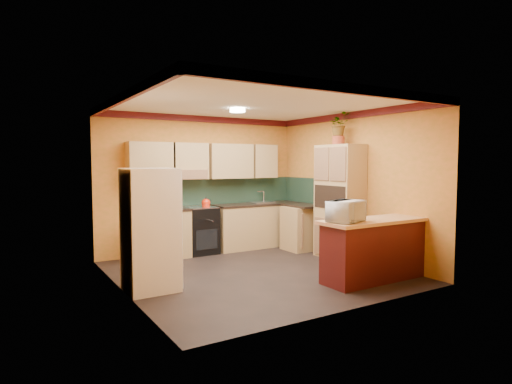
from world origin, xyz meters
TOP-DOWN VIEW (x-y plane):
  - room_shell at (0.02, 0.28)m, footprint 4.24×4.24m
  - base_cabinets_back at (0.46, 1.80)m, footprint 3.65×0.60m
  - countertop_back at (0.46, 1.80)m, footprint 3.65×0.62m
  - stove at (-0.17, 1.80)m, footprint 0.58×0.58m
  - kettle at (-0.07, 1.75)m, footprint 0.17×0.17m
  - sink at (1.23, 1.80)m, footprint 0.48×0.40m
  - base_cabinets_right at (1.80, 1.05)m, footprint 0.60×0.80m
  - countertop_right at (1.80, 1.05)m, footprint 0.62×0.80m
  - fridge at (-1.75, -0.05)m, footprint 0.68×0.66m
  - pantry at (1.85, 0.07)m, footprint 0.48×0.90m
  - fern_pot at (1.85, 0.12)m, footprint 0.22×0.22m
  - fern at (1.85, 0.12)m, footprint 0.39×0.34m
  - breakfast_bar at (1.34, -1.32)m, footprint 1.80×0.55m
  - bar_top at (1.34, -1.32)m, footprint 1.90×0.65m
  - microwave at (0.70, -1.32)m, footprint 0.65×0.54m

SIDE VIEW (x-z plane):
  - base_cabinets_back at x=0.46m, z-range 0.00..0.88m
  - base_cabinets_right at x=1.80m, z-range 0.00..0.88m
  - breakfast_bar at x=1.34m, z-range 0.00..0.88m
  - stove at x=-0.17m, z-range 0.00..0.91m
  - fridge at x=-1.75m, z-range 0.00..1.70m
  - countertop_back at x=0.46m, z-range 0.88..0.92m
  - countertop_right at x=1.80m, z-range 0.88..0.92m
  - bar_top at x=1.34m, z-range 0.88..0.93m
  - sink at x=1.23m, z-range 0.92..0.95m
  - kettle at x=-0.07m, z-range 0.91..1.09m
  - pantry at x=1.85m, z-range 0.00..2.10m
  - microwave at x=0.70m, z-range 0.93..1.24m
  - room_shell at x=0.02m, z-range 0.73..3.45m
  - fern_pot at x=1.85m, z-range 2.10..2.26m
  - fern at x=1.85m, z-range 2.26..2.69m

